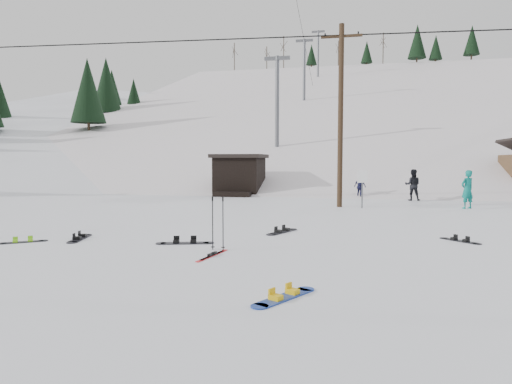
# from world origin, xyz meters

# --- Properties ---
(ground) EXTENTS (200.00, 200.00, 0.00)m
(ground) POSITION_xyz_m (0.00, 0.00, 0.00)
(ground) COLOR white
(ground) RESTS_ON ground
(ski_slope) EXTENTS (60.00, 85.24, 65.97)m
(ski_slope) POSITION_xyz_m (0.00, 55.00, -12.00)
(ski_slope) COLOR white
(ski_slope) RESTS_ON ground
(ridge_left) EXTENTS (47.54, 95.03, 58.38)m
(ridge_left) POSITION_xyz_m (-36.00, 48.00, -11.00)
(ridge_left) COLOR white
(ridge_left) RESTS_ON ground
(treeline_left) EXTENTS (20.00, 64.00, 10.00)m
(treeline_left) POSITION_xyz_m (-34.00, 40.00, 0.00)
(treeline_left) COLOR black
(treeline_left) RESTS_ON ground
(treeline_crest) EXTENTS (50.00, 6.00, 10.00)m
(treeline_crest) POSITION_xyz_m (0.00, 86.00, 0.00)
(treeline_crest) COLOR black
(treeline_crest) RESTS_ON ski_slope
(utility_pole) EXTENTS (2.00, 0.26, 9.00)m
(utility_pole) POSITION_xyz_m (2.00, 14.00, 4.68)
(utility_pole) COLOR #3A2819
(utility_pole) RESTS_ON ground
(trail_sign) EXTENTS (0.50, 0.09, 1.85)m
(trail_sign) POSITION_xyz_m (3.10, 13.58, 1.27)
(trail_sign) COLOR #595B60
(trail_sign) RESTS_ON ground
(lift_hut) EXTENTS (3.40, 4.10, 2.75)m
(lift_hut) POSITION_xyz_m (-5.00, 20.94, 1.36)
(lift_hut) COLOR black
(lift_hut) RESTS_ON ground
(lift_tower_near) EXTENTS (2.20, 0.36, 8.00)m
(lift_tower_near) POSITION_xyz_m (-4.00, 30.00, 7.86)
(lift_tower_near) COLOR #595B60
(lift_tower_near) RESTS_ON ski_slope
(lift_tower_mid) EXTENTS (2.20, 0.36, 8.00)m
(lift_tower_mid) POSITION_xyz_m (-4.00, 50.00, 14.36)
(lift_tower_mid) COLOR #595B60
(lift_tower_mid) RESTS_ON ski_slope
(lift_tower_far) EXTENTS (2.20, 0.36, 8.00)m
(lift_tower_far) POSITION_xyz_m (-4.00, 70.00, 20.86)
(lift_tower_far) COLOR #595B60
(lift_tower_far) RESTS_ON ski_slope
(hero_snowboard) EXTENTS (0.91, 1.42, 0.11)m
(hero_snowboard) POSITION_xyz_m (1.68, -1.61, 0.03)
(hero_snowboard) COLOR #18389E
(hero_snowboard) RESTS_ON ground
(hero_skis) EXTENTS (0.34, 1.52, 0.08)m
(hero_skis) POSITION_xyz_m (-0.58, 1.38, 0.02)
(hero_skis) COLOR red
(hero_skis) RESTS_ON ground
(ski_poles) EXTENTS (0.39, 0.10, 1.40)m
(ski_poles) POSITION_xyz_m (-0.68, 2.16, 0.72)
(ski_poles) COLOR black
(ski_poles) RESTS_ON ground
(board_scatter_a) EXTENTS (1.57, 0.68, 0.11)m
(board_scatter_a) POSITION_xyz_m (-1.84, 2.80, 0.03)
(board_scatter_a) COLOR black
(board_scatter_a) RESTS_ON ground
(board_scatter_b) EXTENTS (0.64, 1.56, 0.11)m
(board_scatter_b) POSITION_xyz_m (-5.18, 2.82, 0.03)
(board_scatter_b) COLOR black
(board_scatter_b) RESTS_ON ground
(board_scatter_c) EXTENTS (1.08, 0.90, 0.09)m
(board_scatter_c) POSITION_xyz_m (-6.42, 1.96, 0.02)
(board_scatter_c) COLOR black
(board_scatter_c) RESTS_ON ground
(board_scatter_d) EXTENTS (0.98, 1.02, 0.09)m
(board_scatter_d) POSITION_xyz_m (5.79, 4.87, 0.02)
(board_scatter_d) COLOR black
(board_scatter_d) RESTS_ON ground
(board_scatter_f) EXTENTS (0.81, 1.55, 0.12)m
(board_scatter_f) POSITION_xyz_m (0.50, 5.38, 0.03)
(board_scatter_f) COLOR black
(board_scatter_f) RESTS_ON ground
(skier_teal) EXTENTS (0.81, 0.75, 1.87)m
(skier_teal) POSITION_xyz_m (8.06, 14.52, 0.93)
(skier_teal) COLOR #0B746A
(skier_teal) RESTS_ON ground
(skier_dark) EXTENTS (0.94, 0.76, 1.82)m
(skier_dark) POSITION_xyz_m (6.00, 18.59, 0.91)
(skier_dark) COLOR black
(skier_dark) RESTS_ON ground
(skier_navy) EXTENTS (0.88, 0.81, 1.45)m
(skier_navy) POSITION_xyz_m (3.03, 19.56, 0.73)
(skier_navy) COLOR #1A1B42
(skier_navy) RESTS_ON ground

